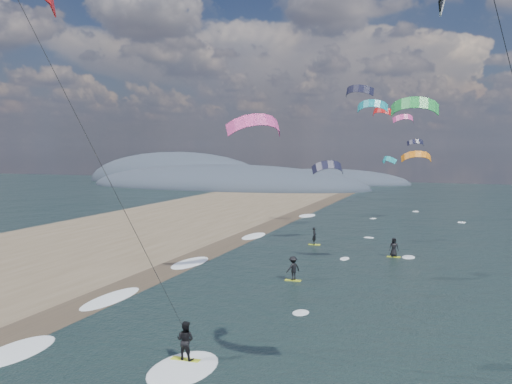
% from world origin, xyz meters
% --- Properties ---
extents(wet_sand_strip, '(3.00, 240.00, 0.00)m').
position_xyz_m(wet_sand_strip, '(-12.00, 10.00, 0.00)').
color(wet_sand_strip, '#382D23').
rests_on(wet_sand_strip, ground).
extents(coastal_hills, '(80.00, 41.00, 15.00)m').
position_xyz_m(coastal_hills, '(-44.84, 107.86, 0.00)').
color(coastal_hills, '#3D4756').
rests_on(coastal_hills, ground).
extents(kitesurfer_near_b, '(6.89, 9.26, 15.90)m').
position_xyz_m(kitesurfer_near_b, '(-5.01, 3.33, 10.44)').
color(kitesurfer_near_b, '#C8DA26').
rests_on(kitesurfer_near_b, ground).
extents(far_kitesurfers, '(8.68, 15.04, 1.69)m').
position_xyz_m(far_kitesurfers, '(-1.00, 28.75, 0.83)').
color(far_kitesurfers, '#C8DA26').
rests_on(far_kitesurfers, ground).
extents(bg_kite_field, '(12.30, 74.74, 9.38)m').
position_xyz_m(bg_kite_field, '(-0.34, 52.36, 11.02)').
color(bg_kite_field, '#D83F8C').
rests_on(bg_kite_field, ground).
extents(shoreline_surf, '(2.40, 79.40, 0.11)m').
position_xyz_m(shoreline_surf, '(-10.80, 14.75, 0.00)').
color(shoreline_surf, white).
rests_on(shoreline_surf, ground).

